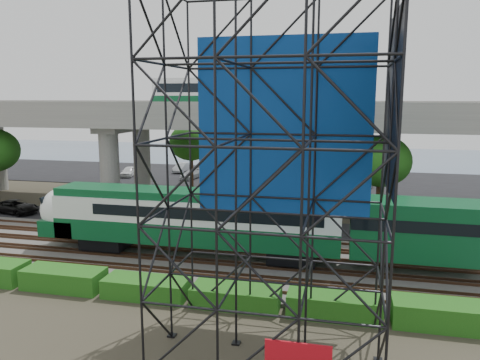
# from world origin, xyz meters

# --- Properties ---
(ground) EXTENTS (140.00, 140.00, 0.00)m
(ground) POSITION_xyz_m (0.00, 0.00, 0.00)
(ground) COLOR #474233
(ground) RESTS_ON ground
(ballast_bed) EXTENTS (90.00, 12.00, 0.20)m
(ballast_bed) POSITION_xyz_m (0.00, 2.00, 0.10)
(ballast_bed) COLOR slate
(ballast_bed) RESTS_ON ground
(service_road) EXTENTS (90.00, 5.00, 0.08)m
(service_road) POSITION_xyz_m (0.00, 10.50, 0.04)
(service_road) COLOR black
(service_road) RESTS_ON ground
(parking_lot) EXTENTS (90.00, 18.00, 0.08)m
(parking_lot) POSITION_xyz_m (0.00, 34.00, 0.04)
(parking_lot) COLOR black
(parking_lot) RESTS_ON ground
(harbor_water) EXTENTS (140.00, 40.00, 0.03)m
(harbor_water) POSITION_xyz_m (0.00, 56.00, 0.01)
(harbor_water) COLOR #475E75
(harbor_water) RESTS_ON ground
(rail_tracks) EXTENTS (90.00, 9.52, 0.16)m
(rail_tracks) POSITION_xyz_m (0.00, 2.00, 0.28)
(rail_tracks) COLOR #472D1E
(rail_tracks) RESTS_ON ballast_bed
(commuter_train) EXTENTS (29.30, 3.06, 4.30)m
(commuter_train) POSITION_xyz_m (3.82, 2.00, 2.88)
(commuter_train) COLOR black
(commuter_train) RESTS_ON rail_tracks
(overpass) EXTENTS (80.00, 12.00, 12.40)m
(overpass) POSITION_xyz_m (-0.04, 16.00, 8.21)
(overpass) COLOR #9E9B93
(overpass) RESTS_ON ground
(scaffold_tower) EXTENTS (9.36, 6.36, 15.00)m
(scaffold_tower) POSITION_xyz_m (8.41, -7.98, 7.47)
(scaffold_tower) COLOR black
(scaffold_tower) RESTS_ON ground
(hedge_strip) EXTENTS (34.60, 1.80, 1.20)m
(hedge_strip) POSITION_xyz_m (1.01, -4.30, 0.56)
(hedge_strip) COLOR #155513
(hedge_strip) RESTS_ON ground
(trees) EXTENTS (40.94, 16.94, 7.69)m
(trees) POSITION_xyz_m (-4.67, 16.17, 5.57)
(trees) COLOR #382314
(trees) RESTS_ON ground
(suv) EXTENTS (4.75, 2.87, 1.23)m
(suv) POSITION_xyz_m (-18.27, 9.87, 0.70)
(suv) COLOR black
(suv) RESTS_ON service_road
(parked_cars) EXTENTS (35.05, 9.50, 1.31)m
(parked_cars) POSITION_xyz_m (-0.13, 33.84, 0.69)
(parked_cars) COLOR white
(parked_cars) RESTS_ON parking_lot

